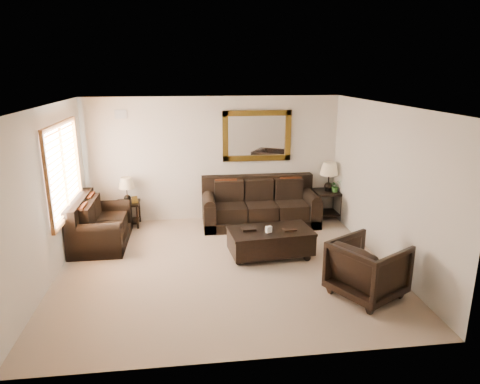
{
  "coord_description": "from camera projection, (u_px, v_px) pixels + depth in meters",
  "views": [
    {
      "loc": [
        -0.57,
        -6.67,
        3.23
      ],
      "look_at": [
        0.34,
        0.6,
        1.13
      ],
      "focal_mm": 32.0,
      "sensor_mm": 36.0,
      "label": 1
    }
  ],
  "objects": [
    {
      "name": "window",
      "position": [
        64.0,
        170.0,
        7.43
      ],
      "size": [
        0.07,
        1.96,
        1.66
      ],
      "color": "white",
      "rests_on": "room"
    },
    {
      "name": "loveseat",
      "position": [
        98.0,
        227.0,
        8.18
      ],
      "size": [
        0.96,
        1.62,
        0.91
      ],
      "rotation": [
        0.0,
        0.0,
        1.57
      ],
      "color": "black",
      "rests_on": "room"
    },
    {
      "name": "sofa",
      "position": [
        260.0,
        207.0,
        9.26
      ],
      "size": [
        2.45,
        1.06,
        1.0
      ],
      "color": "black",
      "rests_on": "room"
    },
    {
      "name": "air_vent",
      "position": [
        121.0,
        114.0,
        8.81
      ],
      "size": [
        0.25,
        0.02,
        0.18
      ],
      "primitive_type": "cube",
      "color": "#999999",
      "rests_on": "room"
    },
    {
      "name": "end_table_left",
      "position": [
        127.0,
        195.0,
        9.02
      ],
      "size": [
        0.49,
        0.49,
        1.07
      ],
      "color": "black",
      "rests_on": "room"
    },
    {
      "name": "potted_plant",
      "position": [
        335.0,
        187.0,
        9.4
      ],
      "size": [
        0.3,
        0.32,
        0.21
      ],
      "primitive_type": "imported",
      "rotation": [
        0.0,
        0.0,
        0.25
      ],
      "color": "#28581E",
      "rests_on": "end_table_right"
    },
    {
      "name": "end_table_right",
      "position": [
        328.0,
        182.0,
        9.46
      ],
      "size": [
        0.58,
        0.58,
        1.28
      ],
      "color": "black",
      "rests_on": "room"
    },
    {
      "name": "armchair",
      "position": [
        368.0,
        266.0,
        6.24
      ],
      "size": [
        1.2,
        1.22,
        0.94
      ],
      "primitive_type": "imported",
      "rotation": [
        0.0,
        0.0,
        2.09
      ],
      "color": "black",
      "rests_on": "floor"
    },
    {
      "name": "coffee_table",
      "position": [
        270.0,
        240.0,
        7.63
      ],
      "size": [
        1.54,
        0.94,
        0.62
      ],
      "rotation": [
        0.0,
        0.0,
        0.11
      ],
      "color": "black",
      "rests_on": "room"
    },
    {
      "name": "mirror",
      "position": [
        257.0,
        136.0,
        9.28
      ],
      "size": [
        1.5,
        0.06,
        1.1
      ],
      "color": "#4B2F0F",
      "rests_on": "room"
    },
    {
      "name": "room",
      "position": [
        224.0,
        190.0,
        6.95
      ],
      "size": [
        5.51,
        5.01,
        2.71
      ],
      "color": "gray",
      "rests_on": "ground"
    }
  ]
}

